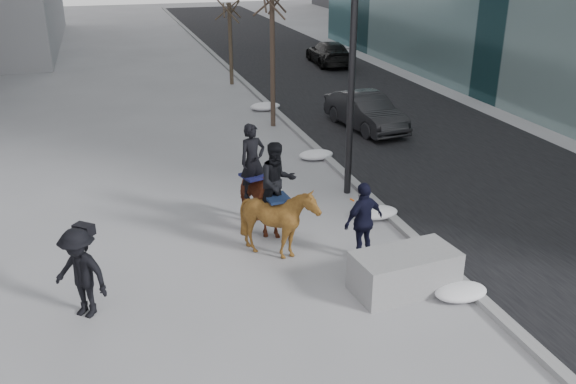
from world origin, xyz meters
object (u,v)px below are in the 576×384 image
object	(u,v)px
car_near	(366,111)
mounted_right	(279,212)
planter	(405,271)
mounted_left	(255,193)

from	to	relation	value
car_near	mounted_right	world-z (taller)	mounted_right
planter	mounted_left	bearing A→B (deg)	121.84
planter	mounted_right	size ratio (longest dim) A/B	0.80
planter	mounted_left	distance (m)	4.15
car_near	mounted_left	distance (m)	9.21
car_near	mounted_right	size ratio (longest dim) A/B	1.56
car_near	planter	bearing A→B (deg)	-117.01
car_near	mounted_left	xyz separation A→B (m)	(-5.92, -7.05, 0.31)
car_near	mounted_right	xyz separation A→B (m)	(-5.73, -8.43, 0.37)
planter	mounted_left	xyz separation A→B (m)	(-2.17, 3.49, 0.56)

